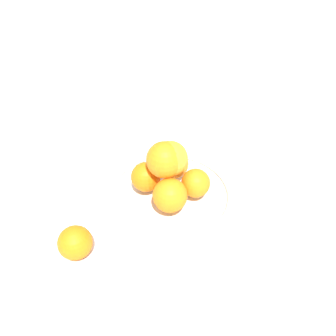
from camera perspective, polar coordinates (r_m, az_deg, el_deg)
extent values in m
plane|color=silver|center=(0.79, 0.00, -5.40)|extent=(4.00, 4.00, 0.00)
cylinder|color=silver|center=(0.78, 0.00, -4.98)|extent=(0.29, 0.29, 0.02)
torus|color=silver|center=(0.77, 0.00, -4.23)|extent=(0.30, 0.30, 0.01)
sphere|color=orange|center=(0.75, -4.24, -1.55)|extent=(0.07, 0.07, 0.07)
sphere|color=orange|center=(0.70, -0.26, -4.78)|extent=(0.08, 0.08, 0.08)
sphere|color=orange|center=(0.74, 4.48, -2.63)|extent=(0.07, 0.07, 0.07)
sphere|color=orange|center=(0.78, 0.73, 0.73)|extent=(0.07, 0.07, 0.07)
sphere|color=orange|center=(0.70, -0.96, 1.46)|extent=(0.08, 0.08, 0.08)
sphere|color=orange|center=(0.71, -0.01, 1.84)|extent=(0.08, 0.08, 0.08)
sphere|color=orange|center=(0.69, -16.24, -12.36)|extent=(0.07, 0.07, 0.07)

